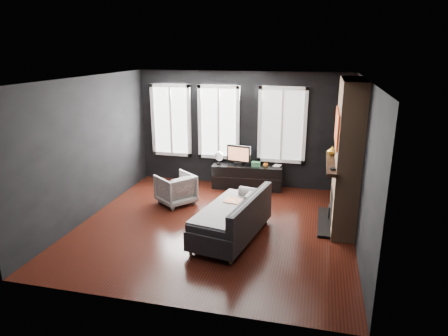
% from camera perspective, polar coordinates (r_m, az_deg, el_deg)
% --- Properties ---
extents(floor, '(5.00, 5.00, 0.00)m').
position_cam_1_polar(floor, '(7.57, -1.28, -8.23)').
color(floor, black).
rests_on(floor, ground).
extents(ceiling, '(5.00, 5.00, 0.00)m').
position_cam_1_polar(ceiling, '(6.88, -1.43, 12.62)').
color(ceiling, white).
rests_on(ceiling, ground).
extents(wall_back, '(5.00, 0.02, 2.70)m').
position_cam_1_polar(wall_back, '(9.48, 2.54, 5.52)').
color(wall_back, black).
rests_on(wall_back, ground).
extents(wall_left, '(0.02, 5.00, 2.70)m').
position_cam_1_polar(wall_left, '(8.09, -18.74, 2.68)').
color(wall_left, black).
rests_on(wall_left, ground).
extents(wall_right, '(0.02, 5.00, 2.70)m').
position_cam_1_polar(wall_right, '(6.92, 19.10, 0.34)').
color(wall_right, black).
rests_on(wall_right, ground).
extents(windows, '(4.00, 0.16, 1.76)m').
position_cam_1_polar(windows, '(9.39, -0.18, 11.78)').
color(windows, white).
rests_on(windows, wall_back).
extents(fireplace, '(0.70, 1.62, 2.70)m').
position_cam_1_polar(fireplace, '(7.48, 17.19, 1.71)').
color(fireplace, '#93724C').
rests_on(fireplace, floor).
extents(sofa, '(1.28, 2.03, 0.81)m').
position_cam_1_polar(sofa, '(6.97, 1.09, -6.85)').
color(sofa, '#242426').
rests_on(sofa, floor).
extents(stripe_pillow, '(0.11, 0.33, 0.32)m').
position_cam_1_polar(stripe_pillow, '(7.07, 3.56, -4.94)').
color(stripe_pillow, gray).
rests_on(stripe_pillow, sofa).
extents(armchair, '(0.94, 0.94, 0.71)m').
position_cam_1_polar(armchair, '(8.54, -6.91, -2.79)').
color(armchair, silver).
rests_on(armchair, floor).
extents(media_console, '(1.66, 0.61, 0.56)m').
position_cam_1_polar(media_console, '(9.46, 3.34, -1.21)').
color(media_console, black).
rests_on(media_console, floor).
extents(monitor, '(0.60, 0.23, 0.53)m').
position_cam_1_polar(monitor, '(9.34, 2.12, 2.03)').
color(monitor, black).
rests_on(monitor, media_console).
extents(desk_fan, '(0.26, 0.26, 0.31)m').
position_cam_1_polar(desk_fan, '(9.40, -0.69, 1.47)').
color(desk_fan, '#9E9E9E').
rests_on(desk_fan, media_console).
extents(mug, '(0.12, 0.10, 0.11)m').
position_cam_1_polar(mug, '(9.26, 5.99, 0.49)').
color(mug, orange).
rests_on(mug, media_console).
extents(book, '(0.16, 0.05, 0.22)m').
position_cam_1_polar(book, '(9.37, 7.17, 1.00)').
color(book, '#BFAE96').
rests_on(book, media_console).
extents(storage_box, '(0.20, 0.13, 0.11)m').
position_cam_1_polar(storage_box, '(9.30, 4.57, 0.58)').
color(storage_box, '#367946').
rests_on(storage_box, media_console).
extents(mantel_vase, '(0.20, 0.20, 0.17)m').
position_cam_1_polar(mantel_vase, '(7.91, 15.20, 2.41)').
color(mantel_vase, gold).
rests_on(mantel_vase, fireplace).
extents(mantel_clock, '(0.14, 0.14, 0.04)m').
position_cam_1_polar(mantel_clock, '(6.96, 15.31, -0.10)').
color(mantel_clock, black).
rests_on(mantel_clock, fireplace).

